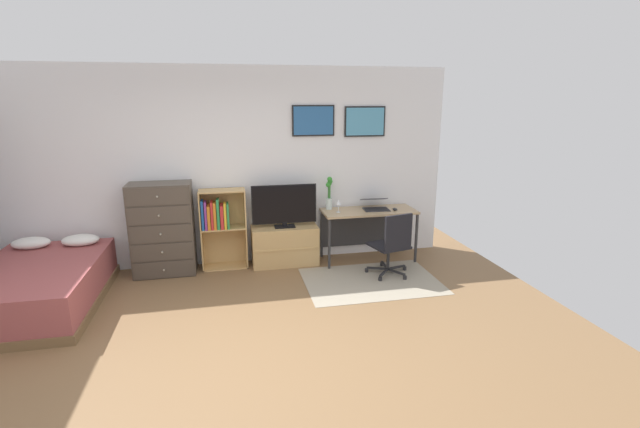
{
  "coord_description": "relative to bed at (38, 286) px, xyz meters",
  "views": [
    {
      "loc": [
        -0.06,
        -3.75,
        2.28
      ],
      "look_at": [
        1.05,
        1.5,
        0.88
      ],
      "focal_mm": 25.07,
      "sensor_mm": 36.0,
      "label": 1
    }
  ],
  "objects": [
    {
      "name": "ground_plane",
      "position": [
        2.18,
        -1.41,
        -0.25
      ],
      "size": [
        7.2,
        7.2,
        0.0
      ],
      "primitive_type": "plane",
      "color": "brown"
    },
    {
      "name": "wall_back_with_posters",
      "position": [
        2.2,
        1.02,
        1.11
      ],
      "size": [
        6.12,
        0.09,
        2.7
      ],
      "color": "white",
      "rests_on": "ground_plane"
    },
    {
      "name": "area_rug",
      "position": [
        3.87,
        -0.09,
        -0.25
      ],
      "size": [
        1.7,
        1.2,
        0.01
      ],
      "primitive_type": "cube",
      "color": "#9E937F",
      "rests_on": "ground_plane"
    },
    {
      "name": "bed",
      "position": [
        0.0,
        0.0,
        0.0
      ],
      "size": [
        1.28,
        1.93,
        0.62
      ],
      "rotation": [
        0.0,
        0.0,
        0.0
      ],
      "color": "brown",
      "rests_on": "ground_plane"
    },
    {
      "name": "dresser",
      "position": [
        1.27,
        0.75,
        0.36
      ],
      "size": [
        0.79,
        0.46,
        1.22
      ],
      "color": "#4C4238",
      "rests_on": "ground_plane"
    },
    {
      "name": "bookshelf",
      "position": [
        2.0,
        0.81,
        0.39
      ],
      "size": [
        0.61,
        0.3,
        1.09
      ],
      "color": "tan",
      "rests_on": "ground_plane"
    },
    {
      "name": "tv_stand",
      "position": [
        2.87,
        0.76,
        0.02
      ],
      "size": [
        0.91,
        0.41,
        0.55
      ],
      "color": "tan",
      "rests_on": "ground_plane"
    },
    {
      "name": "television",
      "position": [
        2.87,
        0.74,
        0.6
      ],
      "size": [
        0.89,
        0.16,
        0.59
      ],
      "color": "black",
      "rests_on": "tv_stand"
    },
    {
      "name": "desk",
      "position": [
        4.07,
        0.76,
        0.35
      ],
      "size": [
        1.32,
        0.55,
        0.74
      ],
      "color": "tan",
      "rests_on": "ground_plane"
    },
    {
      "name": "office_chair",
      "position": [
        4.18,
        0.02,
        0.21
      ],
      "size": [
        0.58,
        0.57,
        0.86
      ],
      "rotation": [
        0.0,
        0.0,
        0.24
      ],
      "color": "#232326",
      "rests_on": "ground_plane"
    },
    {
      "name": "laptop",
      "position": [
        4.18,
        0.74,
        0.55
      ],
      "size": [
        0.38,
        0.41,
        0.16
      ],
      "rotation": [
        0.0,
        0.0,
        -0.07
      ],
      "color": "#333338",
      "rests_on": "desk"
    },
    {
      "name": "computer_mouse",
      "position": [
        4.42,
        0.6,
        0.51
      ],
      "size": [
        0.06,
        0.1,
        0.03
      ],
      "primitive_type": "ellipsoid",
      "color": "#262628",
      "rests_on": "desk"
    },
    {
      "name": "bamboo_vase",
      "position": [
        3.53,
        0.86,
        0.73
      ],
      "size": [
        0.1,
        0.11,
        0.47
      ],
      "color": "silver",
      "rests_on": "desk"
    },
    {
      "name": "wine_glass",
      "position": [
        3.61,
        0.66,
        0.62
      ],
      "size": [
        0.07,
        0.07,
        0.18
      ],
      "color": "silver",
      "rests_on": "desk"
    }
  ]
}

